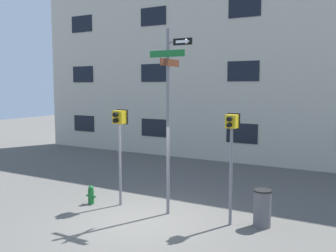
# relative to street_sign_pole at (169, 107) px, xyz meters

# --- Properties ---
(ground_plane) EXTENTS (60.00, 60.00, 0.00)m
(ground_plane) POSITION_rel_street_sign_pole_xyz_m (-0.41, -0.88, -3.06)
(ground_plane) COLOR #595651
(building_facade) EXTENTS (24.00, 0.64, 11.47)m
(building_facade) POSITION_rel_street_sign_pole_xyz_m (-0.41, 8.04, 2.68)
(building_facade) COLOR beige
(building_facade) RESTS_ON ground_plane
(street_sign_pole) EXTENTS (1.27, 1.05, 5.17)m
(street_sign_pole) POSITION_rel_street_sign_pole_xyz_m (0.00, 0.00, 0.00)
(street_sign_pole) COLOR slate
(street_sign_pole) RESTS_ON ground_plane
(pedestrian_signal_left) EXTENTS (0.41, 0.40, 2.92)m
(pedestrian_signal_left) POSITION_rel_street_sign_pole_xyz_m (-1.71, -0.01, -0.75)
(pedestrian_signal_left) COLOR slate
(pedestrian_signal_left) RESTS_ON ground_plane
(pedestrian_signal_right) EXTENTS (0.34, 0.40, 2.92)m
(pedestrian_signal_right) POSITION_rel_street_sign_pole_xyz_m (1.79, 0.04, -0.83)
(pedestrian_signal_right) COLOR slate
(pedestrian_signal_right) RESTS_ON ground_plane
(fire_hydrant) EXTENTS (0.35, 0.19, 0.58)m
(fire_hydrant) POSITION_rel_street_sign_pole_xyz_m (-2.55, -0.37, -2.78)
(fire_hydrant) COLOR #196028
(fire_hydrant) RESTS_ON ground_plane
(trash_bin) EXTENTS (0.47, 0.47, 0.97)m
(trash_bin) POSITION_rel_street_sign_pole_xyz_m (2.55, 0.34, -2.57)
(trash_bin) COLOR #59595B
(trash_bin) RESTS_ON ground_plane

